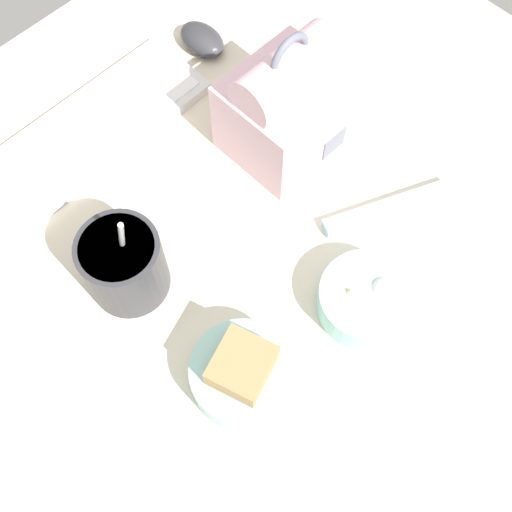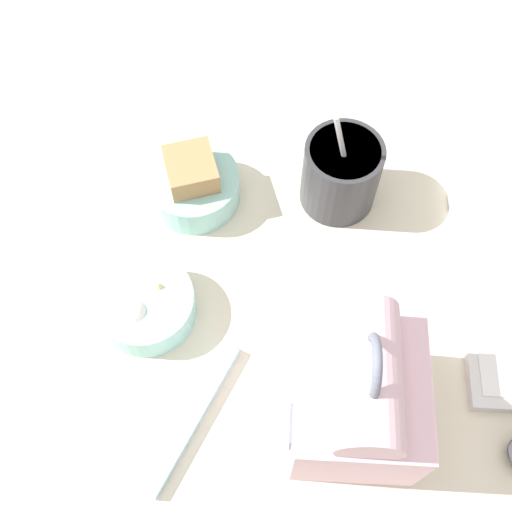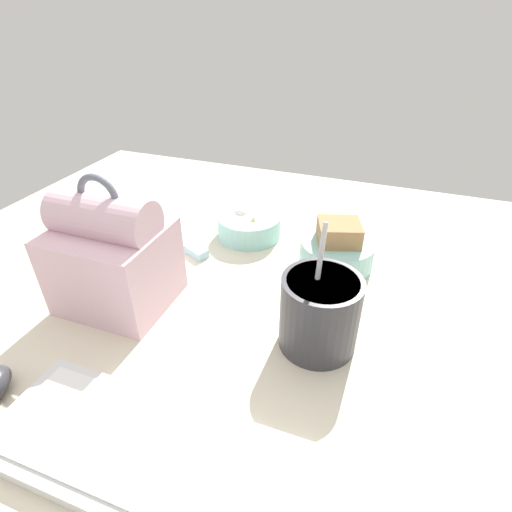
# 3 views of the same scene
# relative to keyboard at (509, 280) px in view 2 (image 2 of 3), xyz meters

# --- Properties ---
(desk_surface) EXTENTS (1.40, 1.10, 0.02)m
(desk_surface) POSITION_rel_keyboard_xyz_m (-0.04, -0.30, -0.02)
(desk_surface) COLOR beige
(desk_surface) RESTS_ON ground
(keyboard) EXTENTS (0.36, 0.14, 0.02)m
(keyboard) POSITION_rel_keyboard_xyz_m (0.00, 0.00, 0.00)
(keyboard) COLOR silver
(keyboard) RESTS_ON desk_surface
(lunch_bag) EXTENTS (0.16, 0.15, 0.22)m
(lunch_bag) POSITION_rel_keyboard_xyz_m (0.19, -0.22, 0.07)
(lunch_bag) COLOR beige
(lunch_bag) RESTS_ON desk_surface
(soup_cup) EXTENTS (0.11, 0.11, 0.18)m
(soup_cup) POSITION_rel_keyboard_xyz_m (-0.13, -0.23, 0.05)
(soup_cup) COLOR #333338
(soup_cup) RESTS_ON desk_surface
(bento_bowl_sandwich) EXTENTS (0.13, 0.13, 0.09)m
(bento_bowl_sandwich) POSITION_rel_keyboard_xyz_m (-0.12, -0.44, 0.02)
(bento_bowl_sandwich) COLOR #93D1CC
(bento_bowl_sandwich) RESTS_ON desk_surface
(bento_bowl_snacks) EXTENTS (0.13, 0.13, 0.06)m
(bento_bowl_snacks) POSITION_rel_keyboard_xyz_m (0.07, -0.48, 0.01)
(bento_bowl_snacks) COLOR #93D1CC
(bento_bowl_snacks) RESTS_ON desk_surface
(chopstick_case) EXTENTS (0.19, 0.11, 0.02)m
(chopstick_case) POSITION_rel_keyboard_xyz_m (0.21, -0.41, -0.00)
(chopstick_case) COLOR #99C6D6
(chopstick_case) RESTS_ON desk_surface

